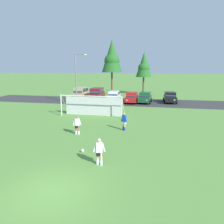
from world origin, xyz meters
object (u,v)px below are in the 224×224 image
player_striker_near (99,152)px  parked_car_slot_left (97,94)px  soccer_goal (93,105)px  parked_car_slot_center_left (114,96)px  parked_car_slot_center_right (145,97)px  soccer_ball (83,151)px  player_defender_far (124,121)px  street_lamp (77,79)px  parked_car_slot_right (170,97)px  player_midfield_center (77,125)px  parked_car_slot_center (132,97)px  parked_car_slot_far_left (81,93)px

player_striker_near → parked_car_slot_left: bearing=106.2°
soccer_goal → parked_car_slot_center_left: 11.52m
parked_car_slot_center_right → soccer_ball: bearing=-97.7°
player_striker_near → player_defender_far: 7.36m
parked_car_slot_center_right → street_lamp: (-10.23, -3.67, 3.11)m
soccer_ball → soccer_goal: 11.37m
parked_car_slot_right → player_midfield_center: bearing=-114.4°
soccer_goal → parked_car_slot_center_right: (5.60, 10.89, -0.42)m
player_midfield_center → parked_car_slot_center_left: 18.85m
player_striker_near → parked_car_slot_center: (-0.77, 23.13, 0.05)m
soccer_goal → player_midfield_center: bearing=-83.3°
soccer_goal → parked_car_slot_center: soccer_goal is taller
player_defender_far → parked_car_slot_left: bearing=113.4°
soccer_goal → parked_car_slot_center_right: size_ratio=1.73×
player_midfield_center → parked_car_slot_left: size_ratio=0.36×
player_midfield_center → parked_car_slot_right: (8.75, 19.30, 0.05)m
soccer_ball → parked_car_slot_center_left: size_ratio=0.05×
soccer_ball → player_midfield_center: size_ratio=0.13×
parked_car_slot_center_left → parked_car_slot_center_right: 5.35m
player_defender_far → parked_car_slot_right: size_ratio=0.38×
player_defender_far → parked_car_slot_right: (5.01, 17.24, 0.05)m
player_defender_far → parked_car_slot_left: (-7.49, 17.28, 0.29)m
parked_car_slot_center_left → parked_car_slot_right: (9.32, 0.45, 0.00)m
player_striker_near → street_lamp: (-8.89, 19.85, 3.16)m
soccer_ball → player_defender_far: (1.97, 5.73, 0.71)m
parked_car_slot_center_right → parked_car_slot_right: size_ratio=1.01×
player_midfield_center → parked_car_slot_left: 19.70m
parked_car_slot_far_left → parked_car_slot_left: 3.18m
soccer_ball → parked_car_slot_center: (0.85, 21.50, 0.77)m
player_striker_near → player_defender_far: size_ratio=1.00×
soccer_ball → player_striker_near: player_striker_near is taller
parked_car_slot_left → parked_car_slot_right: parked_car_slot_left is taller
street_lamp → player_defender_far: bearing=-53.5°
player_striker_near → parked_car_slot_left: size_ratio=0.36×
soccer_ball → soccer_goal: (-2.63, 11.00, 1.18)m
player_midfield_center → parked_car_slot_center_left: size_ratio=0.39×
player_defender_far → street_lamp: bearing=126.5°
player_midfield_center → parked_car_slot_right: bearing=65.6°
player_striker_near → street_lamp: bearing=114.1°
parked_car_slot_center_left → soccer_goal: bearing=-91.4°
parked_car_slot_far_left → soccer_goal: bearing=-64.1°
parked_car_slot_left → parked_car_slot_center_left: bearing=-8.9°
parked_car_slot_center_right → street_lamp: street_lamp is taller
parked_car_slot_center → parked_car_slot_right: same height
player_midfield_center → player_defender_far: (3.74, 2.06, 0.00)m
street_lamp → parked_car_slot_center: bearing=22.0°
parked_car_slot_center → parked_car_slot_center_left: bearing=162.5°
parked_car_slot_center_right → parked_car_slot_far_left: bearing=172.3°
soccer_goal → parked_car_slot_center_left: (0.29, 11.51, -0.42)m
parked_car_slot_right → player_striker_near: bearing=-102.3°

